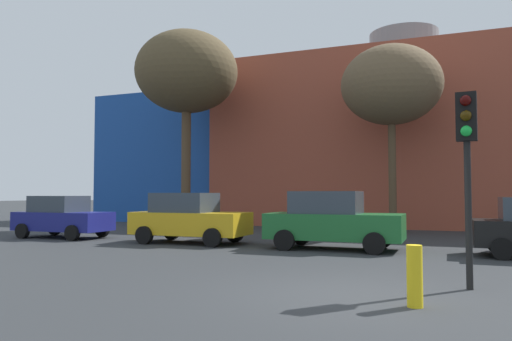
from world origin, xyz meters
TOP-DOWN VIEW (x-y plane):
  - ground_plane at (0.00, 0.00)m, footprint 200.00×200.00m
  - building_backdrop at (-0.66, 21.50)m, footprint 37.60×10.86m
  - parked_car_0 at (-12.64, 6.68)m, footprint 3.83×1.88m
  - parked_car_1 at (-6.90, 6.68)m, footprint 4.09×2.01m
  - parked_car_2 at (-1.76, 6.68)m, footprint 4.21×2.06m
  - traffic_light_island at (1.99, 1.21)m, footprint 0.38×0.38m
  - bare_tree_0 at (-0.58, 13.30)m, footprint 4.37×4.37m
  - bare_tree_1 at (-10.48, 12.69)m, footprint 5.13×5.13m
  - bollard_yellow_0 at (1.15, -0.57)m, footprint 0.24×0.24m

SIDE VIEW (x-z plane):
  - ground_plane at x=0.00m, z-range 0.00..0.00m
  - bollard_yellow_0 at x=1.15m, z-range 0.00..0.95m
  - parked_car_0 at x=-12.64m, z-range 0.00..1.65m
  - parked_car_1 at x=-6.90m, z-range 0.00..1.77m
  - parked_car_2 at x=-1.76m, z-range -0.01..1.82m
  - traffic_light_island at x=1.99m, z-range 0.86..4.47m
  - building_backdrop at x=-0.66m, z-range -1.21..10.15m
  - bare_tree_0 at x=-0.58m, z-range 2.35..10.61m
  - bare_tree_1 at x=-10.48m, z-range 2.85..12.77m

